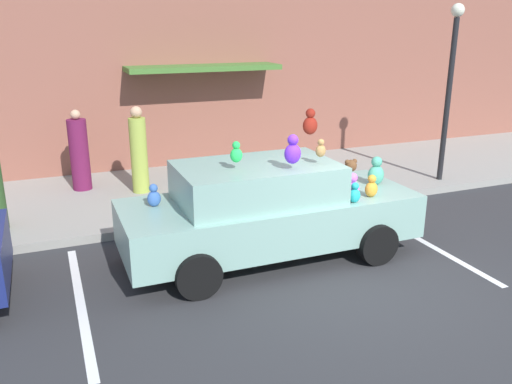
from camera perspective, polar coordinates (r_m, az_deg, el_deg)
ground_plane at (r=7.79m, az=11.93°, el=-9.75°), size 60.00×60.00×0.00m
sidewalk at (r=11.91m, az=-1.38°, el=0.80°), size 24.00×4.00×0.15m
storefront_building at (r=13.43m, az=-4.87°, el=16.18°), size 24.00×1.25×6.40m
parking_stripe_front at (r=9.50m, az=17.47°, el=-5.04°), size 0.12×3.60×0.01m
parking_stripe_rear at (r=7.55m, az=-18.41°, el=-11.25°), size 0.12×3.60×0.01m
plush_covered_car at (r=8.18m, az=1.29°, el=-1.89°), size 4.58×1.91×2.22m
teddy_bear_on_sidewalk at (r=11.34m, az=10.12°, el=1.70°), size 0.36×0.30×0.68m
street_lamp_post at (r=12.36m, az=20.24°, el=11.74°), size 0.28×0.28×3.79m
pedestrian_near_shopfront at (r=11.22m, az=-12.52°, el=4.16°), size 0.35×0.35×1.80m
pedestrian_by_lamp at (r=11.75m, az=-18.51°, el=3.95°), size 0.39×0.39×1.71m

